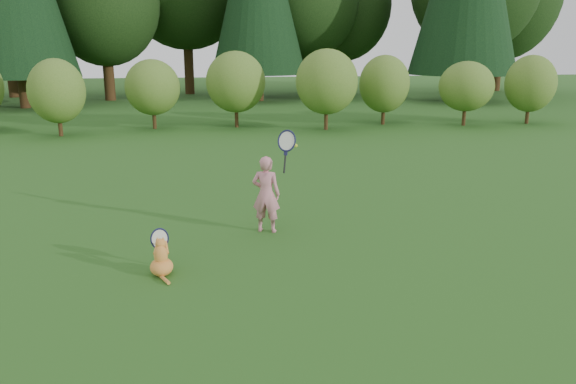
{
  "coord_description": "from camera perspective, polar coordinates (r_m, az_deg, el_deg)",
  "views": [
    {
      "loc": [
        -1.12,
        -7.88,
        2.98
      ],
      "look_at": [
        0.2,
        0.8,
        0.7
      ],
      "focal_mm": 35.0,
      "sensor_mm": 36.0,
      "label": 1
    }
  ],
  "objects": [
    {
      "name": "tennis_ball",
      "position": [
        10.26,
        0.8,
        4.73
      ],
      "size": [
        0.07,
        0.07,
        0.07
      ],
      "color": "#BADD1A",
      "rests_on": "ground"
    },
    {
      "name": "cat",
      "position": [
        7.76,
        -12.78,
        -6.28
      ],
      "size": [
        0.36,
        0.66,
        0.72
      ],
      "rotation": [
        0.0,
        0.0,
        -0.03
      ],
      "color": "orange",
      "rests_on": "ground"
    },
    {
      "name": "shrub_row",
      "position": [
        20.97,
        -5.65,
        10.16
      ],
      "size": [
        28.0,
        3.0,
        2.8
      ],
      "primitive_type": null,
      "color": "#466E22",
      "rests_on": "ground"
    },
    {
      "name": "ground",
      "position": [
        8.5,
        -0.52,
        -5.97
      ],
      "size": [
        100.0,
        100.0,
        0.0
      ],
      "primitive_type": "plane",
      "color": "#245718",
      "rests_on": "ground"
    },
    {
      "name": "child",
      "position": [
        9.18,
        -2.17,
        -0.05
      ],
      "size": [
        0.78,
        0.56,
        1.9
      ],
      "rotation": [
        0.0,
        0.0,
        2.8
      ],
      "color": "pink",
      "rests_on": "ground"
    }
  ]
}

